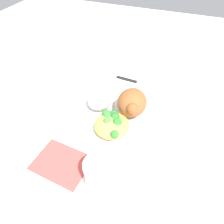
{
  "coord_description": "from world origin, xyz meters",
  "views": [
    {
      "loc": [
        0.39,
        0.15,
        0.44
      ],
      "look_at": [
        0.0,
        0.0,
        0.03
      ],
      "focal_mm": 32.01,
      "sensor_mm": 36.0,
      "label": 1
    }
  ],
  "objects_px": {
    "plate": "(112,116)",
    "mac_cheese_with_broccoli": "(112,124)",
    "rice_pile": "(101,98)",
    "knife": "(137,82)",
    "roasted_chicken": "(132,103)",
    "napkin": "(61,163)",
    "fork": "(135,86)",
    "water_glass": "(100,174)"
  },
  "relations": [
    {
      "from": "mac_cheese_with_broccoli",
      "to": "napkin",
      "type": "relative_size",
      "value": 0.72
    },
    {
      "from": "plate",
      "to": "roasted_chicken",
      "type": "relative_size",
      "value": 2.64
    },
    {
      "from": "roasted_chicken",
      "to": "fork",
      "type": "bearing_deg",
      "value": -169.0
    },
    {
      "from": "water_glass",
      "to": "napkin",
      "type": "height_order",
      "value": "water_glass"
    },
    {
      "from": "plate",
      "to": "roasted_chicken",
      "type": "height_order",
      "value": "roasted_chicken"
    },
    {
      "from": "plate",
      "to": "fork",
      "type": "distance_m",
      "value": 0.17
    },
    {
      "from": "knife",
      "to": "water_glass",
      "type": "relative_size",
      "value": 2.42
    },
    {
      "from": "roasted_chicken",
      "to": "rice_pile",
      "type": "distance_m",
      "value": 0.1
    },
    {
      "from": "water_glass",
      "to": "mac_cheese_with_broccoli",
      "type": "bearing_deg",
      "value": -168.68
    },
    {
      "from": "fork",
      "to": "knife",
      "type": "relative_size",
      "value": 0.75
    },
    {
      "from": "roasted_chicken",
      "to": "fork",
      "type": "height_order",
      "value": "roasted_chicken"
    },
    {
      "from": "rice_pile",
      "to": "knife",
      "type": "bearing_deg",
      "value": 158.39
    },
    {
      "from": "rice_pile",
      "to": "water_glass",
      "type": "height_order",
      "value": "water_glass"
    },
    {
      "from": "roasted_chicken",
      "to": "rice_pile",
      "type": "relative_size",
      "value": 1.01
    },
    {
      "from": "plate",
      "to": "fork",
      "type": "bearing_deg",
      "value": 172.7
    },
    {
      "from": "plate",
      "to": "napkin",
      "type": "height_order",
      "value": "plate"
    },
    {
      "from": "rice_pile",
      "to": "knife",
      "type": "xyz_separation_m",
      "value": [
        -0.17,
        0.07,
        -0.04
      ]
    },
    {
      "from": "plate",
      "to": "water_glass",
      "type": "distance_m",
      "value": 0.21
    },
    {
      "from": "plate",
      "to": "mac_cheese_with_broccoli",
      "type": "distance_m",
      "value": 0.06
    },
    {
      "from": "knife",
      "to": "napkin",
      "type": "relative_size",
      "value": 1.41
    },
    {
      "from": "roasted_chicken",
      "to": "napkin",
      "type": "distance_m",
      "value": 0.25
    },
    {
      "from": "plate",
      "to": "napkin",
      "type": "xyz_separation_m",
      "value": [
        0.19,
        -0.06,
        -0.01
      ]
    },
    {
      "from": "rice_pile",
      "to": "napkin",
      "type": "bearing_deg",
      "value": -3.66
    },
    {
      "from": "plate",
      "to": "mac_cheese_with_broccoli",
      "type": "relative_size",
      "value": 2.81
    },
    {
      "from": "mac_cheese_with_broccoli",
      "to": "knife",
      "type": "xyz_separation_m",
      "value": [
        -0.25,
        -0.0,
        -0.03
      ]
    },
    {
      "from": "mac_cheese_with_broccoli",
      "to": "plate",
      "type": "bearing_deg",
      "value": -158.88
    },
    {
      "from": "napkin",
      "to": "mac_cheese_with_broccoli",
      "type": "bearing_deg",
      "value": 149.34
    },
    {
      "from": "plate",
      "to": "rice_pile",
      "type": "relative_size",
      "value": 2.67
    },
    {
      "from": "napkin",
      "to": "fork",
      "type": "bearing_deg",
      "value": 166.88
    },
    {
      "from": "water_glass",
      "to": "napkin",
      "type": "bearing_deg",
      "value": -95.38
    },
    {
      "from": "roasted_chicken",
      "to": "knife",
      "type": "distance_m",
      "value": 0.18
    },
    {
      "from": "rice_pile",
      "to": "napkin",
      "type": "xyz_separation_m",
      "value": [
        0.22,
        -0.01,
        -0.04
      ]
    },
    {
      "from": "mac_cheese_with_broccoli",
      "to": "napkin",
      "type": "xyz_separation_m",
      "value": [
        0.14,
        -0.08,
        -0.03
      ]
    },
    {
      "from": "roasted_chicken",
      "to": "mac_cheese_with_broccoli",
      "type": "bearing_deg",
      "value": -21.68
    },
    {
      "from": "rice_pile",
      "to": "fork",
      "type": "height_order",
      "value": "rice_pile"
    },
    {
      "from": "plate",
      "to": "roasted_chicken",
      "type": "distance_m",
      "value": 0.07
    },
    {
      "from": "roasted_chicken",
      "to": "water_glass",
      "type": "xyz_separation_m",
      "value": [
        0.23,
        -0.0,
        -0.02
      ]
    },
    {
      "from": "plate",
      "to": "rice_pile",
      "type": "height_order",
      "value": "rice_pile"
    },
    {
      "from": "rice_pile",
      "to": "mac_cheese_with_broccoli",
      "type": "distance_m",
      "value": 0.11
    },
    {
      "from": "plate",
      "to": "water_glass",
      "type": "relative_size",
      "value": 3.46
    },
    {
      "from": "roasted_chicken",
      "to": "knife",
      "type": "xyz_separation_m",
      "value": [
        -0.17,
        -0.03,
        -0.05
      ]
    },
    {
      "from": "roasted_chicken",
      "to": "napkin",
      "type": "height_order",
      "value": "roasted_chicken"
    }
  ]
}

